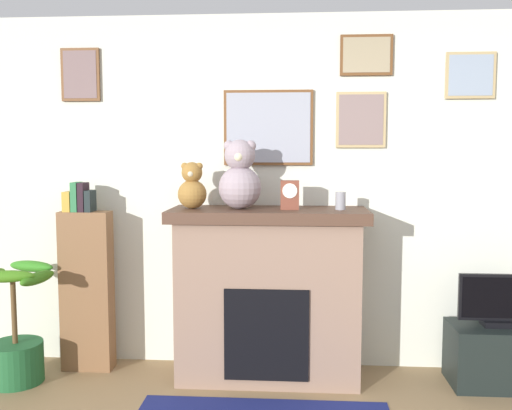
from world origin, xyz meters
TOP-DOWN VIEW (x-y plane):
  - back_wall at (0.00, 2.00)m, footprint 5.20×0.15m
  - fireplace at (-0.10, 1.68)m, footprint 1.37×0.58m
  - bookshelf at (-1.44, 1.74)m, footprint 0.37×0.16m
  - potted_plant at (-1.84, 1.45)m, footprint 0.47×0.53m
  - tv_stand at (1.47, 1.64)m, footprint 0.62×0.40m
  - television at (1.47, 1.64)m, footprint 0.53×0.14m
  - candle_jar at (0.39, 1.66)m, footprint 0.07×0.07m
  - mantel_clock at (0.05, 1.66)m, footprint 0.13×0.09m
  - teddy_bear_cream at (-0.64, 1.66)m, footprint 0.20×0.20m
  - teddy_bear_grey at (-0.30, 1.66)m, footprint 0.30×0.30m

SIDE VIEW (x-z plane):
  - tv_stand at x=1.47m, z-range 0.00..0.42m
  - potted_plant at x=-1.84m, z-range -0.13..0.70m
  - television at x=1.47m, z-range 0.41..0.77m
  - fireplace at x=-0.10m, z-range 0.01..1.22m
  - bookshelf at x=-1.44m, z-range -0.06..1.32m
  - candle_jar at x=0.39m, z-range 1.21..1.33m
  - back_wall at x=0.00m, z-range 0.01..2.61m
  - mantel_clock at x=0.05m, z-range 1.21..1.41m
  - teddy_bear_cream at x=-0.64m, z-range 1.19..1.52m
  - teddy_bear_grey at x=-0.30m, z-range 1.19..1.67m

